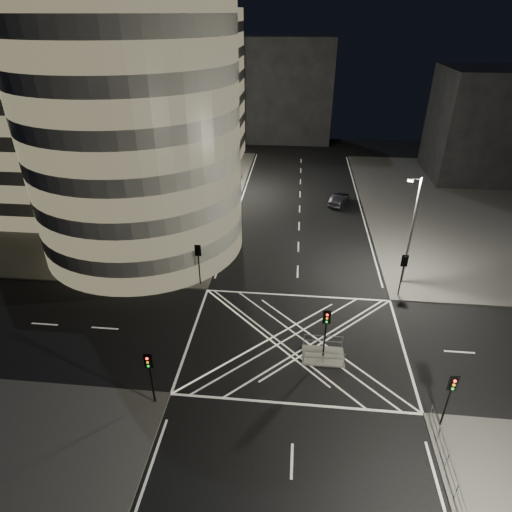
# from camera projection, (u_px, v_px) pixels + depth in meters

# --- Properties ---
(ground) EXTENTS (120.00, 120.00, 0.00)m
(ground) POSITION_uv_depth(u_px,v_px,m) (296.00, 341.00, 32.39)
(ground) COLOR black
(ground) RESTS_ON ground
(sidewalk_far_left) EXTENTS (42.00, 42.00, 0.15)m
(sidewalk_far_left) POSITION_uv_depth(u_px,v_px,m) (86.00, 194.00, 58.16)
(sidewalk_far_left) COLOR #53514E
(sidewalk_far_left) RESTS_ON ground
(central_island) EXTENTS (3.00, 2.00, 0.15)m
(central_island) POSITION_uv_depth(u_px,v_px,m) (323.00, 356.00, 30.88)
(central_island) COLOR slate
(central_island) RESTS_ON ground
(office_tower_curved) EXTENTS (30.00, 29.00, 27.20)m
(office_tower_curved) POSITION_uv_depth(u_px,v_px,m) (103.00, 112.00, 44.04)
(office_tower_curved) COLOR gray
(office_tower_curved) RESTS_ON sidewalk_far_left
(office_block_rear) EXTENTS (24.00, 16.00, 22.00)m
(office_block_rear) POSITION_uv_depth(u_px,v_px,m) (160.00, 91.00, 64.97)
(office_block_rear) COLOR gray
(office_block_rear) RESTS_ON sidewalk_far_left
(building_right_far) EXTENTS (14.00, 12.00, 15.00)m
(building_right_far) POSITION_uv_depth(u_px,v_px,m) (487.00, 125.00, 60.81)
(building_right_far) COLOR black
(building_right_far) RESTS_ON sidewalk_far_right
(building_far_end) EXTENTS (18.00, 8.00, 18.00)m
(building_far_end) POSITION_uv_depth(u_px,v_px,m) (282.00, 91.00, 78.27)
(building_far_end) COLOR black
(building_far_end) RESTS_ON ground
(tree_a) EXTENTS (4.10, 4.10, 7.07)m
(tree_a) POSITION_uv_depth(u_px,v_px,m) (184.00, 226.00, 38.65)
(tree_a) COLOR black
(tree_a) RESTS_ON sidewalk_far_left
(tree_b) EXTENTS (4.20, 4.20, 7.28)m
(tree_b) POSITION_uv_depth(u_px,v_px,m) (198.00, 199.00, 43.75)
(tree_b) COLOR black
(tree_b) RESTS_ON sidewalk_far_left
(tree_c) EXTENTS (3.62, 3.62, 6.23)m
(tree_c) POSITION_uv_depth(u_px,v_px,m) (210.00, 185.00, 49.28)
(tree_c) COLOR black
(tree_c) RESTS_ON sidewalk_far_left
(tree_d) EXTENTS (4.73, 4.73, 7.95)m
(tree_d) POSITION_uv_depth(u_px,v_px,m) (219.00, 160.00, 53.91)
(tree_d) COLOR black
(tree_d) RESTS_ON sidewalk_far_left
(tree_e) EXTENTS (3.74, 3.74, 6.04)m
(tree_e) POSITION_uv_depth(u_px,v_px,m) (226.00, 157.00, 59.76)
(tree_e) COLOR black
(tree_e) RESTS_ON sidewalk_far_left
(traffic_signal_fl) EXTENTS (0.55, 0.22, 4.00)m
(traffic_signal_fl) POSITION_uv_depth(u_px,v_px,m) (198.00, 257.00, 37.56)
(traffic_signal_fl) COLOR black
(traffic_signal_fl) RESTS_ON sidewalk_far_left
(traffic_signal_nl) EXTENTS (0.55, 0.22, 4.00)m
(traffic_signal_nl) POSITION_uv_depth(u_px,v_px,m) (150.00, 369.00, 25.83)
(traffic_signal_nl) COLOR black
(traffic_signal_nl) RESTS_ON sidewalk_near_left
(traffic_signal_fr) EXTENTS (0.55, 0.22, 4.00)m
(traffic_signal_fr) POSITION_uv_depth(u_px,v_px,m) (403.00, 268.00, 36.03)
(traffic_signal_fr) COLOR black
(traffic_signal_fr) RESTS_ON sidewalk_far_right
(traffic_signal_nr) EXTENTS (0.55, 0.22, 4.00)m
(traffic_signal_nr) POSITION_uv_depth(u_px,v_px,m) (450.00, 392.00, 24.30)
(traffic_signal_nr) COLOR black
(traffic_signal_nr) RESTS_ON sidewalk_near_right
(traffic_signal_island) EXTENTS (0.55, 0.22, 4.00)m
(traffic_signal_island) POSITION_uv_depth(u_px,v_px,m) (326.00, 325.00, 29.47)
(traffic_signal_island) COLOR black
(traffic_signal_island) RESTS_ON central_island
(street_lamp_left_near) EXTENTS (1.25, 0.25, 10.00)m
(street_lamp_left_near) POSITION_uv_depth(u_px,v_px,m) (202.00, 206.00, 40.80)
(street_lamp_left_near) COLOR slate
(street_lamp_left_near) RESTS_ON sidewalk_far_left
(street_lamp_left_far) EXTENTS (1.25, 0.25, 10.00)m
(street_lamp_left_far) POSITION_uv_depth(u_px,v_px,m) (230.00, 152.00, 56.32)
(street_lamp_left_far) COLOR slate
(street_lamp_left_far) RESTS_ON sidewalk_far_left
(street_lamp_right_far) EXTENTS (1.25, 0.25, 10.00)m
(street_lamp_right_far) POSITION_uv_depth(u_px,v_px,m) (411.00, 229.00, 36.57)
(street_lamp_right_far) COLOR slate
(street_lamp_right_far) RESTS_ON sidewalk_far_right
(railing_near_right) EXTENTS (0.06, 11.70, 1.10)m
(railing_near_right) POSITION_uv_depth(u_px,v_px,m) (462.00, 508.00, 20.84)
(railing_near_right) COLOR slate
(railing_near_right) RESTS_ON sidewalk_near_right
(railing_island_south) EXTENTS (2.80, 0.06, 1.10)m
(railing_island_south) POSITION_uv_depth(u_px,v_px,m) (324.00, 358.00, 29.79)
(railing_island_south) COLOR slate
(railing_island_south) RESTS_ON central_island
(railing_island_north) EXTENTS (2.80, 0.06, 1.10)m
(railing_island_north) POSITION_uv_depth(u_px,v_px,m) (323.00, 341.00, 31.35)
(railing_island_north) COLOR slate
(railing_island_north) RESTS_ON central_island
(sedan) EXTENTS (3.06, 4.71, 1.47)m
(sedan) POSITION_uv_depth(u_px,v_px,m) (339.00, 199.00, 54.77)
(sedan) COLOR black
(sedan) RESTS_ON ground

